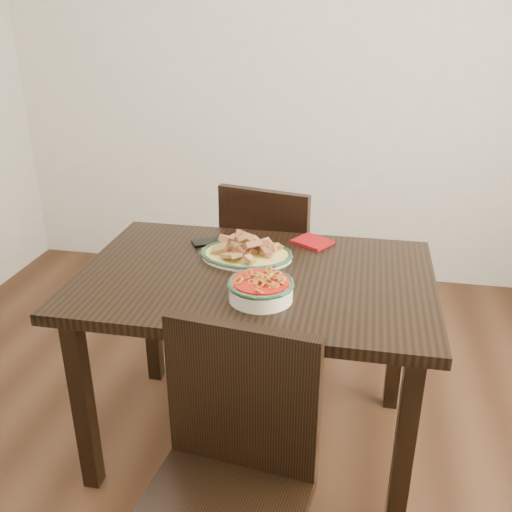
% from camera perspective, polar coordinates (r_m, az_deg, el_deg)
% --- Properties ---
extents(floor, '(3.50, 3.50, 0.00)m').
position_cam_1_polar(floor, '(2.37, -2.98, -19.37)').
color(floor, '#341D10').
rests_on(floor, ground).
extents(wall_back, '(3.50, 0.10, 2.60)m').
position_cam_1_polar(wall_back, '(3.46, 3.81, 18.53)').
color(wall_back, beige).
rests_on(wall_back, ground).
extents(dining_table, '(1.25, 0.83, 0.75)m').
position_cam_1_polar(dining_table, '(2.06, -0.11, -4.14)').
color(dining_table, black).
rests_on(dining_table, ground).
extents(chair_far, '(0.50, 0.50, 0.89)m').
position_cam_1_polar(chair_far, '(2.70, 1.59, -0.70)').
color(chair_far, black).
rests_on(chair_far, ground).
extents(chair_near, '(0.47, 0.47, 0.89)m').
position_cam_1_polar(chair_near, '(1.60, -2.76, -21.03)').
color(chair_near, black).
rests_on(chair_near, ground).
extents(fish_plate, '(0.34, 0.27, 0.11)m').
position_cam_1_polar(fish_plate, '(2.13, -0.96, 0.95)').
color(fish_plate, beige).
rests_on(fish_plate, dining_table).
extents(noodle_bowl, '(0.22, 0.22, 0.08)m').
position_cam_1_polar(noodle_bowl, '(1.83, 0.49, -3.11)').
color(noodle_bowl, white).
rests_on(noodle_bowl, dining_table).
extents(smartphone, '(0.15, 0.13, 0.01)m').
position_cam_1_polar(smartphone, '(2.28, -4.68, 1.41)').
color(smartphone, black).
rests_on(smartphone, dining_table).
extents(napkin, '(0.18, 0.17, 0.01)m').
position_cam_1_polar(napkin, '(2.28, 5.68, 1.43)').
color(napkin, '#9B0B0F').
rests_on(napkin, dining_table).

